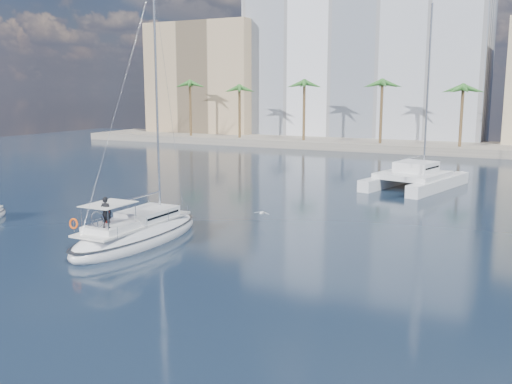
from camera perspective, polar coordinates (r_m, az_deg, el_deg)
The scene contains 9 objects.
ground at distance 35.76m, azimuth -2.78°, elevation -4.85°, with size 160.00×160.00×0.00m, color black.
quay at distance 93.13m, azimuth 15.76°, elevation 4.42°, with size 120.00×14.00×1.20m, color gray.
building_modern at distance 107.24m, azimuth 10.87°, elevation 12.49°, with size 42.00×16.00×28.00m, color white.
building_tan_left at distance 115.32m, azimuth -4.53°, elevation 10.97°, with size 22.00×14.00×22.00m, color tan.
palm_left at distance 100.92m, azimuth -4.08°, elevation 10.69°, with size 3.60×3.60×12.30m.
palm_centre at distance 88.81m, azimuth 15.57°, elevation 10.43°, with size 3.60×3.60×12.30m.
main_sloop at distance 35.96m, azimuth -11.77°, elevation -4.11°, with size 3.72×11.37×16.83m.
catamaran at distance 56.87m, azimuth 15.61°, elevation 1.57°, with size 8.61×12.94×17.32m.
seagull at distance 40.02m, azimuth 0.59°, elevation -2.11°, with size 1.17×0.50×0.22m.
Camera 1 is at (16.79, -30.20, 9.24)m, focal length 40.00 mm.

